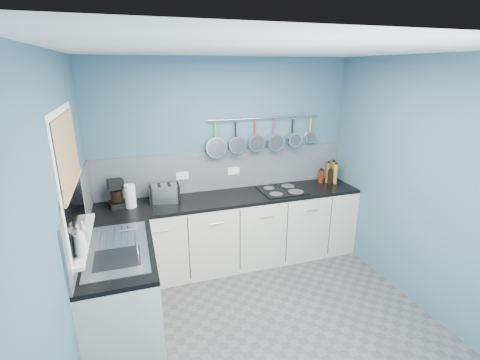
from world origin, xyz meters
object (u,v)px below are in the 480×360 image
canister (171,197)px  hob (282,190)px  soap_bottle_b (83,231)px  coffee_maker (117,194)px  soap_bottle_a (80,241)px  paper_towel (130,196)px  toaster (165,193)px

canister → hob: 1.38m
soap_bottle_b → coffee_maker: size_ratio=0.57×
soap_bottle_a → paper_towel: size_ratio=0.91×
coffee_maker → soap_bottle_a: bearing=-112.9°
soap_bottle_b → paper_towel: (0.36, 1.00, -0.11)m
coffee_maker → canister: size_ratio=2.36×
paper_towel → hob: size_ratio=0.48×
paper_towel → coffee_maker: bearing=154.3°
soap_bottle_a → coffee_maker: size_ratio=0.79×
soap_bottle_a → coffee_maker: bearing=80.3°
soap_bottle_b → paper_towel: size_ratio=0.66×
coffee_maker → hob: bearing=-15.9°
coffee_maker → canister: coffee_maker is taller
soap_bottle_b → soap_bottle_a: bearing=-90.0°
soap_bottle_b → hob: 2.40m
soap_bottle_a → hob: 2.50m
soap_bottle_a → paper_towel: (0.36, 1.23, -0.14)m
hob → soap_bottle_b: bearing=-156.0°
canister → hob: canister is taller
hob → coffee_maker: bearing=177.2°
toaster → canister: (0.07, -0.03, -0.04)m
paper_towel → canister: 0.45m
canister → toaster: bearing=154.5°
paper_towel → hob: (1.82, -0.03, -0.13)m
soap_bottle_a → hob: bearing=28.8°
soap_bottle_b → paper_towel: bearing=70.0°
soap_bottle_a → canister: soap_bottle_a is taller
coffee_maker → hob: (1.96, -0.10, -0.15)m
toaster → hob: toaster is taller
paper_towel → hob: 1.82m
soap_bottle_a → toaster: 1.49m
paper_towel → toaster: (0.37, 0.05, -0.03)m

